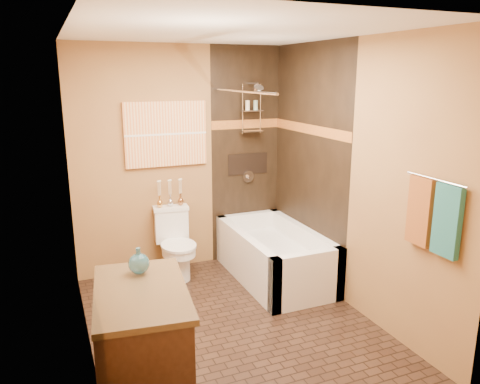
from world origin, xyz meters
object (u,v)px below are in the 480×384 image
bathtub (274,259)px  toilet (176,243)px  vanity (143,348)px  sunset_painting (166,134)px

bathtub → toilet: toilet is taller
toilet → bathtub: bearing=-19.8°
toilet → vanity: (-0.75, -1.95, 0.04)m
sunset_painting → vanity: size_ratio=0.88×
bathtub → vanity: 2.28m
sunset_painting → bathtub: 1.80m
toilet → vanity: size_ratio=0.74×
vanity → toilet: bearing=76.1°
sunset_painting → vanity: 2.58m
sunset_painting → bathtub: sunset_painting is taller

